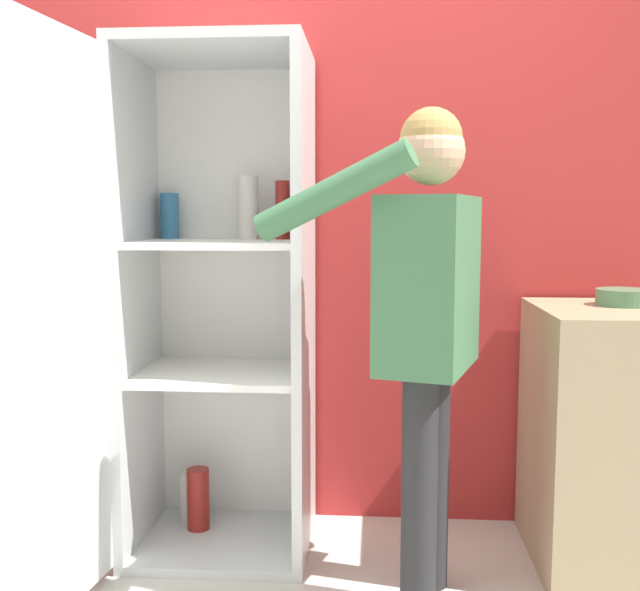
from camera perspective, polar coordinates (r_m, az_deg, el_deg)
wall_back at (r=3.00m, az=-2.46°, el=7.02°), size 7.00×0.06×2.55m
refrigerator at (r=2.66m, az=-10.12°, el=-0.98°), size 0.77×1.20×1.82m
person at (r=2.34m, az=8.08°, el=-0.12°), size 0.72×0.56×1.56m
counter at (r=2.87m, az=22.30°, el=-9.95°), size 0.63×0.63×0.91m
bowl at (r=2.85m, az=22.17°, el=-0.13°), size 0.19×0.19×0.06m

